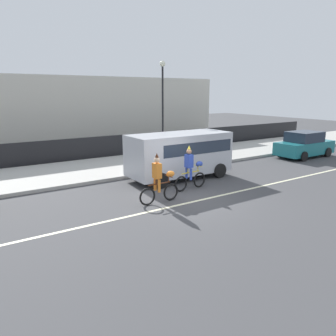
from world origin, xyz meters
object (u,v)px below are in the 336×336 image
parked_van_silver (181,152)px  parade_cyclist_cobalt (191,170)px  street_lamp_post (163,94)px  parked_car_teal (304,145)px  parade_cyclist_orange (160,181)px

parked_van_silver → parade_cyclist_cobalt: bearing=-113.0°
street_lamp_post → parked_van_silver: bearing=-114.6°
parked_van_silver → parked_car_teal: parked_van_silver is taller
parked_van_silver → parked_car_teal: size_ratio=1.22×
parade_cyclist_cobalt → parked_van_silver: size_ratio=0.38×
parade_cyclist_orange → parked_car_teal: parade_cyclist_orange is taller
parade_cyclist_orange → parade_cyclist_cobalt: bearing=20.5°
parade_cyclist_cobalt → street_lamp_post: bearing=65.8°
parade_cyclist_orange → parade_cyclist_cobalt: same height
parade_cyclist_cobalt → parked_car_teal: bearing=9.5°
parade_cyclist_orange → parked_van_silver: bearing=42.5°
parade_cyclist_orange → parked_car_teal: (12.58, 2.53, -0.06)m
parade_cyclist_orange → parked_van_silver: 3.84m
parade_cyclist_cobalt → parked_car_teal: parade_cyclist_cobalt is taller
parked_car_teal → street_lamp_post: (-7.22, 5.61, 3.21)m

